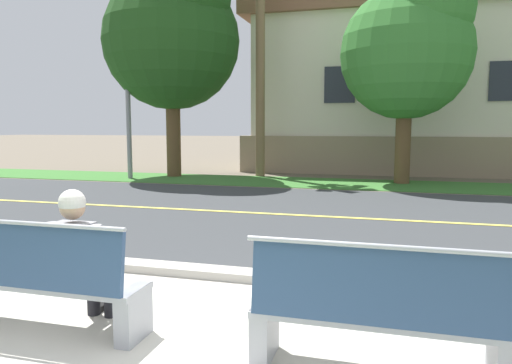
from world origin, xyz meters
TOP-DOWN VIEW (x-y plane):
  - ground_plane at (0.00, 8.00)m, footprint 140.00×140.00m
  - sidewalk_pavement at (0.00, 0.40)m, footprint 44.00×3.60m
  - curb_edge at (0.00, 2.35)m, footprint 44.00×0.30m
  - street_asphalt at (0.00, 6.50)m, footprint 52.00×8.00m
  - road_centre_line at (0.00, 6.50)m, footprint 48.00×0.14m
  - far_verge_grass at (0.00, 12.05)m, footprint 48.00×2.80m
  - bench_left at (-1.39, 0.53)m, footprint 1.79×0.48m
  - bench_right at (1.39, 0.53)m, footprint 1.79×0.48m
  - seated_person_grey at (-1.11, 0.70)m, footprint 0.52×0.68m
  - streetlamp at (-7.04, 11.84)m, footprint 0.24×2.10m
  - shade_tree_far_left at (-5.75, 12.59)m, footprint 4.66×4.66m
  - shade_tree_left at (1.93, 12.57)m, footprint 3.94×3.94m
  - garden_wall at (2.37, 14.98)m, footprint 13.00×0.36m
  - house_across_street at (2.34, 18.18)m, footprint 13.14×6.91m

SIDE VIEW (x-z plane):
  - ground_plane at x=0.00m, z-range 0.00..0.00m
  - street_asphalt at x=0.00m, z-range 0.00..0.01m
  - sidewalk_pavement at x=0.00m, z-range 0.00..0.01m
  - far_verge_grass at x=0.00m, z-range 0.00..0.02m
  - road_centre_line at x=0.00m, z-range 0.01..0.01m
  - curb_edge at x=0.00m, z-range 0.00..0.11m
  - bench_left at x=-1.39m, z-range -0.05..0.96m
  - bench_right at x=1.39m, z-range -0.05..0.96m
  - seated_person_grey at x=-1.11m, z-range 0.05..1.30m
  - garden_wall at x=2.37m, z-range 0.00..1.40m
  - house_across_street at x=2.34m, z-range 0.04..6.55m
  - shade_tree_left at x=1.93m, z-range 0.97..7.47m
  - streetlamp at x=-7.04m, z-range 0.51..8.01m
  - shade_tree_far_left at x=-5.75m, z-range 1.15..8.84m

